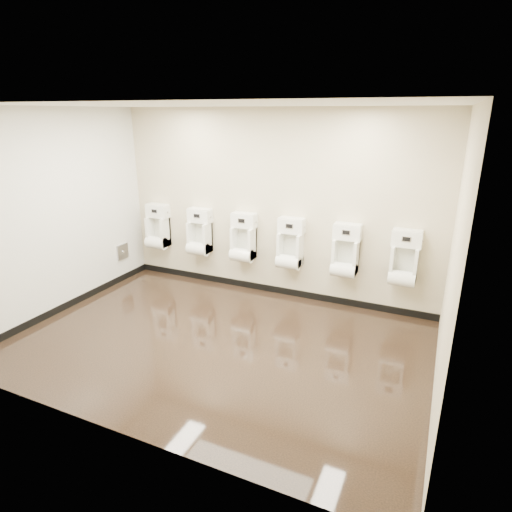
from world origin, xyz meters
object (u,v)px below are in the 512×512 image
(urinal_0, at_px, (158,230))
(urinal_4, at_px, (345,255))
(urinal_5, at_px, (404,262))
(urinal_2, at_px, (243,241))
(urinal_3, at_px, (290,247))
(access_panel, at_px, (123,252))
(urinal_1, at_px, (199,235))

(urinal_0, distance_m, urinal_4, 3.21)
(urinal_0, height_order, urinal_5, same)
(urinal_0, bearing_deg, urinal_5, 0.00)
(urinal_2, xyz_separation_m, urinal_5, (2.39, 0.00, 0.00))
(urinal_0, bearing_deg, urinal_2, 0.00)
(urinal_2, relative_size, urinal_3, 1.00)
(access_panel, xyz_separation_m, urinal_1, (1.26, 0.42, 0.32))
(access_panel, height_order, urinal_0, urinal_0)
(urinal_0, height_order, urinal_2, same)
(urinal_2, bearing_deg, urinal_4, 0.00)
(urinal_4, bearing_deg, urinal_3, 180.00)
(access_panel, relative_size, urinal_0, 0.34)
(urinal_1, height_order, urinal_5, same)
(urinal_2, height_order, urinal_5, same)
(access_panel, bearing_deg, urinal_1, 18.33)
(urinal_1, relative_size, urinal_4, 1.00)
(urinal_0, height_order, urinal_3, same)
(urinal_5, bearing_deg, urinal_1, 180.00)
(urinal_3, bearing_deg, urinal_4, 0.00)
(urinal_1, relative_size, urinal_5, 1.00)
(access_panel, xyz_separation_m, urinal_4, (3.65, 0.42, 0.32))
(access_panel, relative_size, urinal_1, 0.34)
(urinal_0, xyz_separation_m, urinal_1, (0.83, 0.00, 0.00))
(urinal_1, height_order, urinal_2, same)
(urinal_1, bearing_deg, urinal_5, 0.00)
(urinal_5, bearing_deg, urinal_4, 180.00)
(urinal_1, distance_m, urinal_3, 1.56)
(access_panel, height_order, urinal_3, urinal_3)
(urinal_1, distance_m, urinal_2, 0.79)
(urinal_0, xyz_separation_m, urinal_5, (4.00, 0.00, 0.00))
(access_panel, bearing_deg, urinal_0, 43.68)
(urinal_3, relative_size, urinal_5, 1.00)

